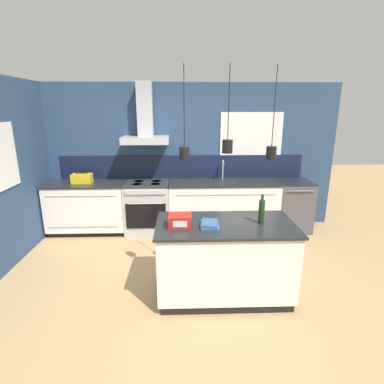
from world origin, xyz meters
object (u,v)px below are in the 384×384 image
(dishwasher, at_px, (292,205))
(oven_range, at_px, (148,207))
(red_supply_box, at_px, (180,221))
(book_stack, at_px, (210,224))
(bottle_on_island, at_px, (262,211))
(yellow_toolbox, at_px, (82,178))

(dishwasher, bearing_deg, oven_range, -179.91)
(oven_range, height_order, red_supply_box, red_supply_box)
(dishwasher, relative_size, book_stack, 3.16)
(dishwasher, height_order, red_supply_box, red_supply_box)
(bottle_on_island, xyz_separation_m, red_supply_box, (-0.92, -0.06, -0.08))
(book_stack, bearing_deg, yellow_toolbox, 135.02)
(oven_range, distance_m, dishwasher, 2.62)
(bottle_on_island, relative_size, red_supply_box, 1.35)
(dishwasher, xyz_separation_m, book_stack, (-1.70, -2.04, 0.48))
(dishwasher, distance_m, book_stack, 2.70)
(dishwasher, height_order, book_stack, book_stack)
(bottle_on_island, bearing_deg, red_supply_box, -176.17)
(red_supply_box, bearing_deg, bottle_on_island, 3.83)
(oven_range, height_order, bottle_on_island, bottle_on_island)
(bottle_on_island, distance_m, yellow_toolbox, 3.29)
(yellow_toolbox, bearing_deg, red_supply_box, -49.93)
(red_supply_box, bearing_deg, oven_range, 106.31)
(book_stack, relative_size, yellow_toolbox, 0.85)
(dishwasher, relative_size, red_supply_box, 3.59)
(yellow_toolbox, bearing_deg, dishwasher, -0.00)
(red_supply_box, distance_m, yellow_toolbox, 2.66)
(red_supply_box, xyz_separation_m, yellow_toolbox, (-1.71, 2.04, 0.01))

